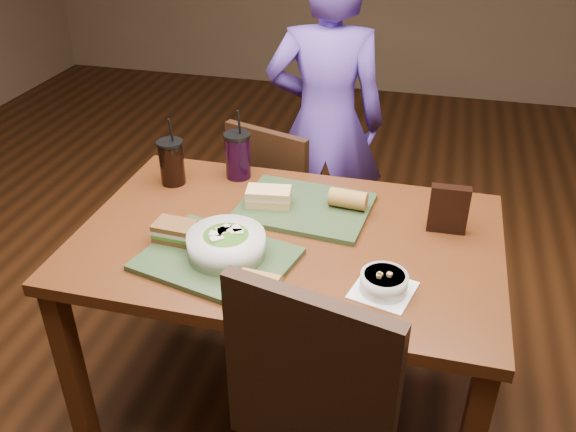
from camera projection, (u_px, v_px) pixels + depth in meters
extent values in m
plane|color=#381C0B|center=(288.00, 403.00, 2.28)|extent=(6.00, 6.00, 0.00)
cube|color=#512710|center=(74.00, 377.00, 1.91)|extent=(0.06, 0.06, 0.71)
cube|color=#512710|center=(171.00, 247.00, 2.53)|extent=(0.06, 0.06, 0.71)
cube|color=#512710|center=(468.00, 292.00, 2.28)|extent=(0.06, 0.06, 0.71)
cube|color=#512710|center=(288.00, 241.00, 1.90)|extent=(1.30, 0.85, 0.04)
cube|color=black|center=(308.00, 384.00, 1.40)|extent=(0.42, 0.14, 0.51)
cube|color=black|center=(278.00, 211.00, 2.71)|extent=(0.46, 0.46, 0.04)
cube|color=black|center=(267.00, 181.00, 2.45)|extent=(0.36, 0.15, 0.44)
cube|color=black|center=(235.00, 264.00, 2.72)|extent=(0.04, 0.04, 0.38)
cube|color=black|center=(304.00, 274.00, 2.65)|extent=(0.04, 0.04, 0.38)
cube|color=black|center=(256.00, 227.00, 2.98)|extent=(0.04, 0.04, 0.38)
cube|color=black|center=(319.00, 236.00, 2.91)|extent=(0.04, 0.04, 0.38)
imported|color=#5B3CA5|center=(326.00, 124.00, 2.71)|extent=(0.58, 0.43, 1.45)
cube|color=#2B3F20|center=(217.00, 259.00, 1.77)|extent=(0.48, 0.41, 0.02)
cube|color=#2B3F20|center=(305.00, 208.00, 2.02)|extent=(0.45, 0.36, 0.02)
cylinder|color=silver|center=(226.00, 244.00, 1.76)|extent=(0.23, 0.23, 0.07)
ellipsoid|color=#427219|center=(226.00, 241.00, 1.75)|extent=(0.19, 0.19, 0.06)
cube|color=beige|center=(236.00, 229.00, 1.76)|extent=(0.04, 0.05, 0.01)
cube|color=beige|center=(237.00, 232.00, 1.74)|extent=(0.04, 0.04, 0.01)
cube|color=beige|center=(224.00, 231.00, 1.75)|extent=(0.05, 0.04, 0.01)
cube|color=beige|center=(216.00, 234.00, 1.73)|extent=(0.04, 0.03, 0.01)
cube|color=beige|center=(221.00, 231.00, 1.75)|extent=(0.04, 0.05, 0.01)
cube|color=beige|center=(217.00, 239.00, 1.71)|extent=(0.05, 0.04, 0.01)
cube|color=beige|center=(225.00, 229.00, 1.76)|extent=(0.04, 0.04, 0.01)
cube|color=white|center=(383.00, 290.00, 1.65)|extent=(0.19, 0.19, 0.00)
cylinder|color=silver|center=(384.00, 282.00, 1.64)|extent=(0.13, 0.13, 0.05)
cylinder|color=black|center=(384.00, 276.00, 1.63)|extent=(0.11, 0.11, 0.01)
cube|color=#B28947|center=(380.00, 275.00, 1.62)|extent=(0.02, 0.02, 0.01)
cube|color=#B28947|center=(379.00, 276.00, 1.61)|extent=(0.01, 0.01, 0.01)
cube|color=#B28947|center=(389.00, 275.00, 1.62)|extent=(0.02, 0.02, 0.01)
cube|color=#593819|center=(176.00, 237.00, 1.84)|extent=(0.12, 0.09, 0.02)
cube|color=#3F721E|center=(175.00, 233.00, 1.83)|extent=(0.12, 0.09, 0.01)
cube|color=beige|center=(175.00, 230.00, 1.82)|extent=(0.12, 0.09, 0.01)
cube|color=#593819|center=(174.00, 225.00, 1.81)|extent=(0.12, 0.09, 0.02)
cube|color=tan|center=(269.00, 202.00, 2.01)|extent=(0.15, 0.10, 0.02)
cube|color=orange|center=(269.00, 198.00, 2.01)|extent=(0.15, 0.10, 0.01)
cube|color=beige|center=(269.00, 196.00, 2.00)|extent=(0.15, 0.10, 0.01)
cube|color=tan|center=(269.00, 192.00, 1.99)|extent=(0.15, 0.10, 0.02)
cylinder|color=#AD7533|center=(261.00, 281.00, 1.62)|extent=(0.11, 0.06, 0.05)
cylinder|color=#AD7533|center=(348.00, 199.00, 1.99)|extent=(0.13, 0.07, 0.06)
cylinder|color=black|center=(172.00, 164.00, 2.15)|extent=(0.09, 0.09, 0.15)
cylinder|color=black|center=(170.00, 143.00, 2.10)|extent=(0.09, 0.09, 0.01)
cylinder|color=black|center=(171.00, 131.00, 2.08)|extent=(0.01, 0.02, 0.10)
cylinder|color=black|center=(238.00, 157.00, 2.19)|extent=(0.09, 0.09, 0.16)
cylinder|color=black|center=(237.00, 135.00, 2.14)|extent=(0.10, 0.10, 0.01)
cylinder|color=black|center=(239.00, 123.00, 2.12)|extent=(0.01, 0.03, 0.10)
cube|color=black|center=(448.00, 209.00, 1.87)|extent=(0.12, 0.04, 0.16)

